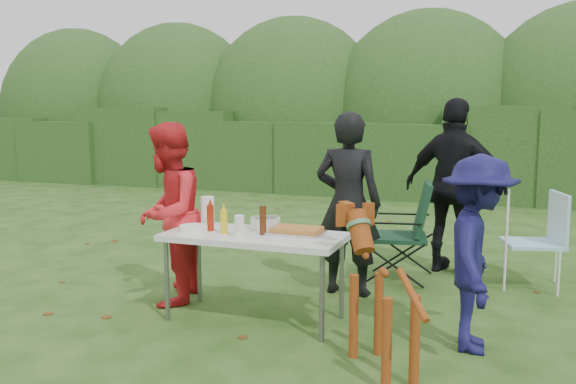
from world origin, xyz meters
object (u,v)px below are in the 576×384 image
(folding_table, at_px, (254,240))
(person_red_jacket, at_px, (168,214))
(mustard_bottle, at_px, (224,222))
(paper_towel_roll, at_px, (208,211))
(child, at_px, (478,254))
(person_cook, at_px, (348,204))
(lawn_chair, at_px, (532,239))
(beer_bottle, at_px, (263,220))
(ketchup_bottle, at_px, (210,218))
(dog, at_px, (383,297))
(camping_chair, at_px, (398,231))
(person_black_puffy, at_px, (455,186))

(folding_table, bearing_deg, person_red_jacket, 169.83)
(mustard_bottle, height_order, paper_towel_roll, paper_towel_roll)
(child, bearing_deg, person_cook, 47.29)
(person_red_jacket, xyz_separation_m, lawn_chair, (3.14, 1.69, -0.34))
(person_red_jacket, height_order, beer_bottle, person_red_jacket)
(mustard_bottle, bearing_deg, beer_bottle, 11.35)
(person_cook, height_order, lawn_chair, person_cook)
(ketchup_bottle, bearing_deg, dog, -21.54)
(person_red_jacket, height_order, camping_chair, person_red_jacket)
(ketchup_bottle, bearing_deg, lawn_chair, 35.69)
(person_cook, distance_m, person_black_puffy, 1.45)
(person_cook, distance_m, camping_chair, 0.81)
(person_red_jacket, height_order, dog, person_red_jacket)
(person_red_jacket, distance_m, dog, 2.32)
(person_black_puffy, xyz_separation_m, lawn_chair, (0.79, -0.29, -0.46))
(ketchup_bottle, bearing_deg, beer_bottle, 0.07)
(beer_bottle, bearing_deg, dog, -29.41)
(beer_bottle, bearing_deg, camping_chair, 63.13)
(folding_table, distance_m, camping_chair, 1.87)
(child, height_order, mustard_bottle, child)
(person_cook, height_order, camping_chair, person_cook)
(camping_chair, bearing_deg, ketchup_bottle, 40.06)
(child, xyz_separation_m, beer_bottle, (-1.70, 0.01, 0.14))
(lawn_chair, bearing_deg, folding_table, 23.81)
(person_black_puffy, xyz_separation_m, camping_chair, (-0.50, -0.52, -0.43))
(person_black_puffy, bearing_deg, beer_bottle, 73.37)
(folding_table, height_order, dog, dog)
(person_cook, distance_m, child, 1.61)
(person_cook, bearing_deg, person_red_jacket, 30.22)
(paper_towel_roll, bearing_deg, lawn_chair, 31.44)
(person_cook, distance_m, beer_bottle, 1.11)
(child, relative_size, ketchup_bottle, 6.59)
(person_red_jacket, xyz_separation_m, paper_towel_roll, (0.39, 0.02, 0.04))
(folding_table, relative_size, lawn_chair, 1.55)
(beer_bottle, bearing_deg, person_red_jacket, 169.96)
(camping_chair, height_order, lawn_chair, camping_chair)
(folding_table, relative_size, paper_towel_roll, 5.77)
(folding_table, height_order, lawn_chair, lawn_chair)
(child, bearing_deg, beer_bottle, 86.29)
(folding_table, xyz_separation_m, mustard_bottle, (-0.24, -0.08, 0.15))
(person_red_jacket, height_order, ketchup_bottle, person_red_jacket)
(person_red_jacket, relative_size, ketchup_bottle, 7.52)
(person_red_jacket, bearing_deg, camping_chair, 114.80)
(camping_chair, bearing_deg, beer_bottle, 51.94)
(dog, bearing_deg, folding_table, 25.79)
(folding_table, bearing_deg, lawn_chair, 40.12)
(person_cook, xyz_separation_m, child, (1.24, -1.02, -0.15))
(camping_chair, xyz_separation_m, ketchup_bottle, (-1.31, -1.64, 0.33))
(person_red_jacket, bearing_deg, person_cook, 105.89)
(person_black_puffy, relative_size, paper_towel_roll, 7.28)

